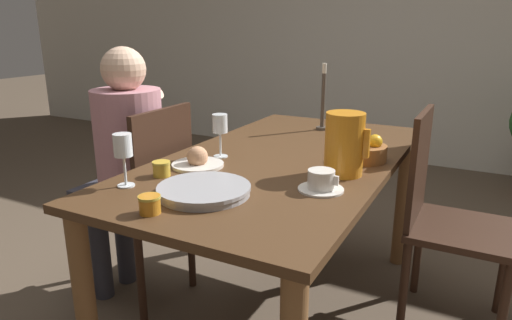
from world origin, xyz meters
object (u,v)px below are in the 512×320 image
at_px(chair_opposite, 445,215).
at_px(jam_jar_red, 161,168).
at_px(red_pitcher, 344,144).
at_px(person_seated, 125,156).
at_px(serving_tray, 204,190).
at_px(jam_jar_amber, 150,204).
at_px(teacup_near_person, 321,182).
at_px(bread_plate, 198,161).
at_px(fruit_bowl, 364,151).
at_px(wine_glass_juice, 123,149).
at_px(wine_glass_water, 220,126).
at_px(candlestick_tall, 323,104).
at_px(chair_person_side, 145,202).

distance_m(chair_opposite, jam_jar_red, 1.20).
bearing_deg(red_pitcher, person_seated, -176.47).
distance_m(person_seated, serving_tray, 0.75).
relative_size(chair_opposite, jam_jar_amber, 14.45).
height_order(teacup_near_person, bread_plate, bread_plate).
bearing_deg(fruit_bowl, serving_tray, -119.49).
relative_size(red_pitcher, wine_glass_juice, 1.25).
bearing_deg(jam_jar_amber, teacup_near_person, 47.79).
relative_size(red_pitcher, jam_jar_red, 3.47).
distance_m(serving_tray, fruit_bowl, 0.71).
bearing_deg(teacup_near_person, chair_opposite, 60.65).
distance_m(red_pitcher, wine_glass_water, 0.51).
bearing_deg(wine_glass_juice, candlestick_tall, 75.51).
bearing_deg(jam_jar_red, bread_plate, 72.92).
height_order(fruit_bowl, candlestick_tall, candlestick_tall).
bearing_deg(serving_tray, wine_glass_water, 114.89).
xyz_separation_m(teacup_near_person, serving_tray, (-0.32, -0.21, -0.01)).
distance_m(wine_glass_water, jam_jar_amber, 0.61).
distance_m(red_pitcher, bread_plate, 0.56).
relative_size(wine_glass_water, serving_tray, 0.59).
bearing_deg(wine_glass_juice, fruit_bowl, 47.03).
height_order(bread_plate, candlestick_tall, candlestick_tall).
relative_size(teacup_near_person, candlestick_tall, 0.45).
distance_m(chair_person_side, red_pitcher, 0.98).
bearing_deg(bread_plate, jam_jar_red, -107.08).
relative_size(person_seated, wine_glass_water, 6.72).
height_order(person_seated, jam_jar_red, person_seated).
xyz_separation_m(red_pitcher, jam_jar_red, (-0.57, -0.32, -0.08)).
xyz_separation_m(red_pitcher, fruit_bowl, (0.02, 0.21, -0.08)).
height_order(serving_tray, jam_jar_amber, jam_jar_amber).
height_order(wine_glass_water, fruit_bowl, wine_glass_water).
relative_size(red_pitcher, serving_tray, 0.75).
relative_size(chair_person_side, red_pitcher, 4.16).
relative_size(person_seated, wine_glass_juice, 6.60).
bearing_deg(red_pitcher, wine_glass_water, -178.40).
relative_size(bread_plate, candlestick_tall, 0.59).
distance_m(person_seated, fruit_bowl, 1.05).
distance_m(serving_tray, candlestick_tall, 1.08).
distance_m(jam_jar_amber, candlestick_tall, 1.27).
bearing_deg(jam_jar_red, jam_jar_amber, -56.71).
xyz_separation_m(wine_glass_juice, fruit_bowl, (0.63, 0.67, -0.09)).
xyz_separation_m(chair_opposite, bread_plate, (-0.85, -0.58, 0.28)).
height_order(wine_glass_water, wine_glass_juice, wine_glass_juice).
xyz_separation_m(person_seated, candlestick_tall, (0.68, 0.72, 0.18)).
distance_m(chair_person_side, chair_opposite, 1.32).
relative_size(jam_jar_amber, jam_jar_red, 1.00).
bearing_deg(red_pitcher, chair_person_side, -176.77).
relative_size(chair_person_side, wine_glass_juice, 5.21).
distance_m(chair_person_side, jam_jar_red, 0.52).
bearing_deg(fruit_bowl, chair_person_side, -164.15).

